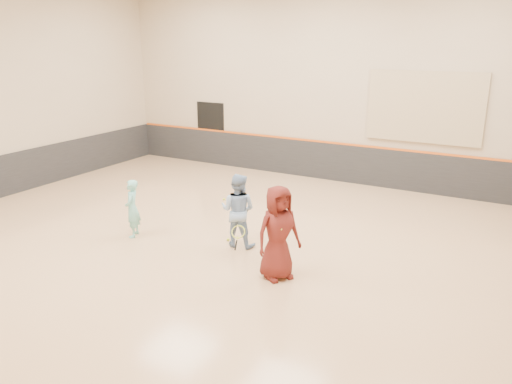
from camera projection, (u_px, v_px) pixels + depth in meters
The scene contains 14 objects.
room at pixel (229, 208), 10.85m from camera, with size 15.04×12.04×6.22m.
wainscot_back at pixel (328, 161), 15.90m from camera, with size 14.90×0.04×1.20m, color #232326.
wainscot_left at pixel (10, 174), 14.39m from camera, with size 0.04×11.90×1.20m, color #232326.
accent_stripe at pixel (329, 142), 15.71m from camera, with size 14.90×0.03×0.06m, color #D85914.
acoustic_panel at pixel (425, 107), 14.02m from camera, with size 3.20×0.08×2.00m, color tan.
doorway at pixel (211, 133), 17.85m from camera, with size 1.10×0.05×2.20m, color black.
girl at pixel (132, 208), 11.29m from camera, with size 0.49×0.32×1.34m, color #75CCC4.
instructor at pixel (238, 210), 10.74m from camera, with size 0.79×0.61×1.62m, color #809FC6.
young_man at pixel (278, 233), 9.25m from camera, with size 0.89×0.58×1.81m, color #561814.
held_racket at pixel (238, 232), 10.48m from camera, with size 0.47×0.47×0.52m, color #CCDA30, non-canonical shape.
spare_racket at pixel (283, 222), 12.24m from camera, with size 0.76×0.76×0.07m, color yellow, non-canonical shape.
ball_under_racket at pixel (228, 240), 11.20m from camera, with size 0.07×0.07×0.07m, color #C5E034.
ball_in_hand at pixel (281, 229), 8.99m from camera, with size 0.07×0.07×0.07m, color #DAED37.
ball_beside_spare at pixel (224, 199), 14.01m from camera, with size 0.07×0.07×0.07m, color #D4EE37.
Camera 1 is at (5.51, -8.68, 4.36)m, focal length 35.00 mm.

